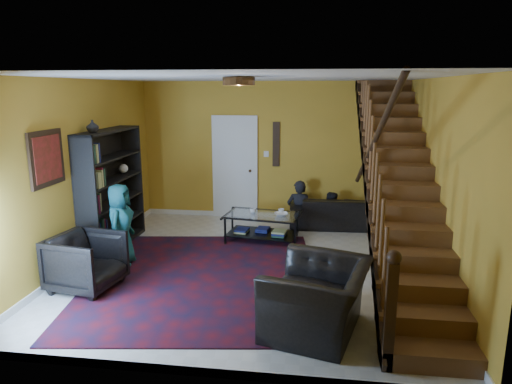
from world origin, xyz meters
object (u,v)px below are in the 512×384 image
Objects in this scene: bookshelf at (112,192)px; coffee_table at (262,225)px; armchair_right at (318,298)px; sofa at (342,212)px; armchair_left at (86,262)px.

bookshelf is 1.47× the size of coffee_table.
bookshelf is at bearing -109.64° from armchair_right.
sofa is 4.88m from armchair_left.
sofa is 1.78m from coffee_table.
sofa is at bearing 35.40° from coffee_table.
armchair_left is 3.16m from armchair_right.
sofa is 2.42× the size of armchair_left.
sofa is (3.90, 1.70, -0.67)m from bookshelf.
armchair_right reaches higher than sofa.
coffee_table is (2.45, 0.67, -0.68)m from bookshelf.
bookshelf is 0.98× the size of sofa.
armchair_right is (-0.47, -4.05, 0.09)m from sofa.
bookshelf is 4.20m from armchair_right.
armchair_left is 0.70× the size of armchair_right.
armchair_left reaches higher than coffee_table.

